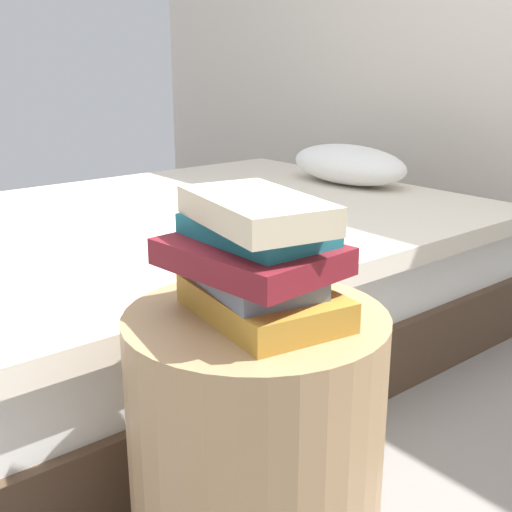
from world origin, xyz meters
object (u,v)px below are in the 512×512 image
object	(u,v)px
book_ochre	(263,302)
book_cream	(256,210)
bed	(194,274)
side_table	(256,458)
book_maroon	(251,256)
book_teal	(256,230)
book_slate	(255,278)

from	to	relation	value
book_ochre	book_cream	distance (m)	0.16
book_ochre	book_cream	world-z (taller)	book_cream
bed	side_table	size ratio (longest dim) A/B	3.69
book_maroon	book_teal	size ratio (longest dim) A/B	1.14
side_table	book_teal	world-z (taller)	book_teal
bed	book_cream	distance (m)	1.31
bed	side_table	world-z (taller)	bed
side_table	book_ochre	world-z (taller)	book_ochre
book_maroon	book_cream	xyz separation A→B (m)	(0.01, 0.00, 0.08)
book_slate	book_ochre	bearing A→B (deg)	64.22
side_table	book_slate	xyz separation A→B (m)	(0.00, -0.01, 0.34)
book_ochre	book_teal	bearing A→B (deg)	178.05
book_slate	book_teal	distance (m)	0.08
book_ochre	book_slate	bearing A→B (deg)	-118.31
book_ochre	book_maroon	distance (m)	0.08
bed	book_slate	world-z (taller)	book_slate
side_table	book_teal	bearing A→B (deg)	139.17
book_ochre	book_maroon	world-z (taller)	book_maroon
side_table	book_cream	bearing A→B (deg)	-41.53
book_ochre	book_teal	size ratio (longest dim) A/B	1.14
side_table	book_ochre	distance (m)	0.30
bed	book_teal	world-z (taller)	book_teal
book_teal	book_cream	bearing A→B (deg)	-42.15
book_ochre	bed	bearing A→B (deg)	160.44
book_cream	book_maroon	bearing A→B (deg)	-155.11
bed	book_ochre	size ratio (longest dim) A/B	7.36
book_ochre	book_slate	size ratio (longest dim) A/B	1.22
book_slate	book_maroon	world-z (taller)	book_maroon
book_ochre	book_maroon	xyz separation A→B (m)	(-0.01, -0.02, 0.08)
side_table	book_cream	size ratio (longest dim) A/B	2.04
book_teal	book_slate	bearing A→B (deg)	-47.74
side_table	book_cream	xyz separation A→B (m)	(0.01, -0.01, 0.46)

